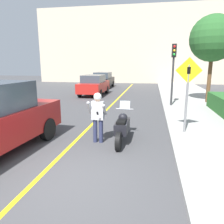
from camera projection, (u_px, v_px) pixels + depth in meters
ground_plane at (64, 179)px, 4.99m from camera, size 80.00×80.00×0.00m
road_center_line at (100, 117)px, 10.85m from camera, size 0.12×36.00×0.01m
building_backdrop at (139, 45)px, 28.87m from camera, size 28.00×1.20×9.94m
motorcycle at (122, 127)px, 7.37m from camera, size 0.62×2.27×1.28m
person_biker at (98, 113)px, 7.14m from camera, size 0.59×0.46×1.67m
crossing_sign at (187, 88)px, 7.69m from camera, size 0.91×0.08×2.69m
traffic_light at (173, 63)px, 12.71m from camera, size 0.26×0.30×3.57m
street_tree at (213, 39)px, 13.48m from camera, size 2.86×2.86×5.42m
parked_car_red at (94, 85)px, 18.14m from camera, size 1.88×4.20×1.68m
parked_car_black at (103, 80)px, 23.87m from camera, size 1.88×4.20×1.68m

